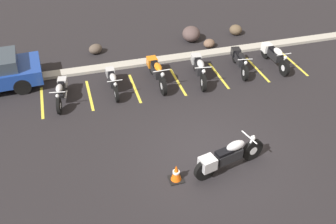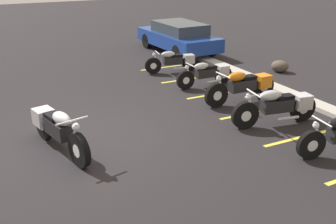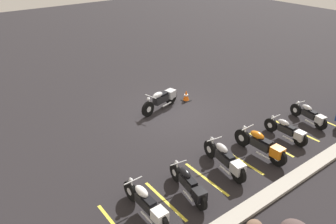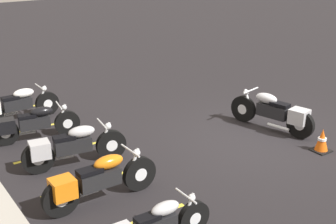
{
  "view_description": "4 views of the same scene",
  "coord_description": "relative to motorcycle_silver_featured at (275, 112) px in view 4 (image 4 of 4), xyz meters",
  "views": [
    {
      "loc": [
        -3.75,
        -8.18,
        8.09
      ],
      "look_at": [
        -0.83,
        1.87,
        0.52
      ],
      "focal_mm": 42.0,
      "sensor_mm": 36.0,
      "label": 1
    },
    {
      "loc": [
        7.97,
        -1.95,
        3.85
      ],
      "look_at": [
        1.28,
        1.39,
        0.89
      ],
      "focal_mm": 42.0,
      "sensor_mm": 36.0,
      "label": 2
    },
    {
      "loc": [
        8.3,
        10.55,
        7.15
      ],
      "look_at": [
        1.04,
        0.98,
        0.78
      ],
      "focal_mm": 35.0,
      "sensor_mm": 36.0,
      "label": 3
    },
    {
      "loc": [
        -7.49,
        7.83,
        4.64
      ],
      "look_at": [
        0.64,
        2.31,
        0.98
      ],
      "focal_mm": 50.0,
      "sensor_mm": 36.0,
      "label": 4
    }
  ],
  "objects": [
    {
      "name": "parked_bike_2",
      "position": [
        -0.66,
        5.34,
        -0.01
      ],
      "size": [
        0.65,
        2.32,
        0.91
      ],
      "rotation": [
        0.0,
        0.0,
        -1.56
      ],
      "color": "black",
      "rests_on": "ground"
    },
    {
      "name": "traffic_cone",
      "position": [
        -1.5,
        0.01,
        -0.24
      ],
      "size": [
        0.4,
        0.4,
        0.54
      ],
      "color": "black",
      "rests_on": "ground"
    },
    {
      "name": "motorcycle_silver_featured",
      "position": [
        0.0,
        0.0,
        0.0
      ],
      "size": [
        2.34,
        0.89,
        0.93
      ],
      "rotation": [
        0.0,
        0.0,
        0.23
      ],
      "color": "black",
      "rests_on": "ground"
    },
    {
      "name": "stall_line_3",
      "position": [
        0.14,
        5.08,
        -0.5
      ],
      "size": [
        0.1,
        2.1,
        0.0
      ],
      "primitive_type": "cube",
      "color": "gold",
      "rests_on": "ground"
    },
    {
      "name": "parked_bike_5",
      "position": [
        4.37,
        5.27,
        -0.04
      ],
      "size": [
        0.62,
        2.2,
        0.87
      ],
      "rotation": [
        0.0,
        0.0,
        -1.56
      ],
      "color": "black",
      "rests_on": "ground"
    },
    {
      "name": "concrete_curb",
      "position": [
        -0.17,
        6.9,
        -0.44
      ],
      "size": [
        18.0,
        0.5,
        0.12
      ],
      "primitive_type": "cube",
      "color": "#A8A399",
      "rests_on": "ground"
    },
    {
      "name": "stall_line_5",
      "position": [
        3.59,
        5.08,
        -0.5
      ],
      "size": [
        0.1,
        2.1,
        0.0
      ],
      "primitive_type": "cube",
      "color": "gold",
      "rests_on": "ground"
    },
    {
      "name": "stall_line_6",
      "position": [
        5.32,
        5.08,
        -0.5
      ],
      "size": [
        0.1,
        2.1,
        0.0
      ],
      "primitive_type": "cube",
      "color": "gold",
      "rests_on": "ground"
    },
    {
      "name": "parked_bike_4",
      "position": [
        2.85,
        5.33,
        -0.06
      ],
      "size": [
        0.69,
        2.1,
        0.83
      ],
      "rotation": [
        0.0,
        0.0,
        -1.73
      ],
      "color": "black",
      "rests_on": "ground"
    },
    {
      "name": "parked_bike_3",
      "position": [
        1.02,
        5.13,
        -0.02
      ],
      "size": [
        0.75,
        2.27,
        0.9
      ],
      "rotation": [
        0.0,
        0.0,
        -1.73
      ],
      "color": "black",
      "rests_on": "ground"
    },
    {
      "name": "stall_line_2",
      "position": [
        -1.59,
        5.08,
        -0.5
      ],
      "size": [
        0.1,
        2.1,
        0.0
      ],
      "primitive_type": "cube",
      "color": "gold",
      "rests_on": "ground"
    },
    {
      "name": "stall_line_4",
      "position": [
        1.86,
        5.08,
        -0.5
      ],
      "size": [
        0.1,
        2.1,
        0.0
      ],
      "primitive_type": "cube",
      "color": "gold",
      "rests_on": "ground"
    },
    {
      "name": "ground",
      "position": [
        -0.17,
        0.67,
        -0.5
      ],
      "size": [
        60.0,
        60.0,
        0.0
      ],
      "primitive_type": "plane",
      "color": "black"
    }
  ]
}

